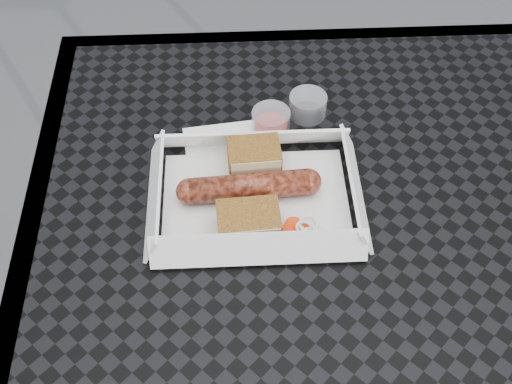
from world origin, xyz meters
TOP-DOWN VIEW (x-y plane):
  - patio_table at (0.00, 0.00)m, footprint 0.80×0.80m
  - food_tray at (-0.12, 0.07)m, footprint 0.22×0.15m
  - bratwurst at (-0.13, 0.08)m, footprint 0.17×0.04m
  - bread_near at (-0.12, 0.12)m, footprint 0.07×0.05m
  - bread_far at (-0.13, 0.02)m, footprint 0.07×0.05m
  - veg_garnish at (-0.07, 0.02)m, footprint 0.03×0.03m
  - napkin at (-0.15, 0.14)m, footprint 0.13×0.13m
  - condiment_cup_sauce at (-0.10, 0.19)m, footprint 0.05×0.05m
  - condiment_cup_empty at (-0.05, 0.22)m, footprint 0.05×0.05m

SIDE VIEW (x-z plane):
  - patio_table at x=0.00m, z-range 0.30..1.04m
  - napkin at x=-0.15m, z-range 0.74..0.75m
  - food_tray at x=-0.12m, z-range 0.74..0.75m
  - veg_garnish at x=-0.07m, z-range 0.75..0.75m
  - condiment_cup_sauce at x=-0.10m, z-range 0.74..0.78m
  - condiment_cup_empty at x=-0.05m, z-range 0.74..0.78m
  - bratwurst at x=-0.13m, z-range 0.75..0.78m
  - bread_far at x=-0.13m, z-range 0.75..0.79m
  - bread_near at x=-0.12m, z-range 0.75..0.79m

